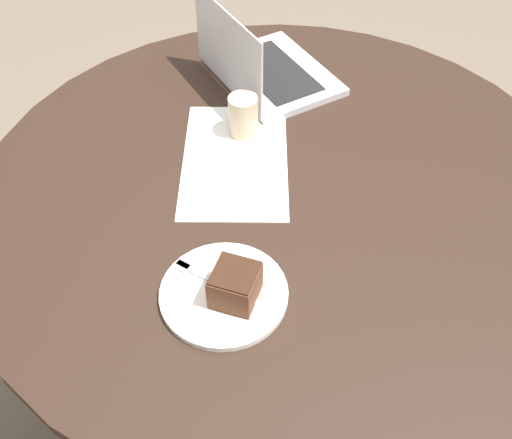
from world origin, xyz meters
TOP-DOWN VIEW (x-y plane):
  - ground_plane at (0.00, 0.00)m, footprint 12.00×12.00m
  - dining_table at (0.00, 0.00)m, footprint 1.30×1.30m
  - paper_document at (0.02, 0.12)m, footprint 0.43×0.35m
  - plate at (-0.32, -0.01)m, footprint 0.23×0.23m
  - cake_slice at (-0.32, -0.04)m, footprint 0.08×0.08m
  - fork at (-0.30, 0.03)m, footprint 0.05×0.17m
  - coffee_glass at (0.11, 0.14)m, footprint 0.07×0.07m
  - laptop at (0.32, 0.18)m, footprint 0.39×0.40m

SIDE VIEW (x-z plane):
  - ground_plane at x=0.00m, z-range 0.00..0.00m
  - dining_table at x=0.00m, z-range 0.24..0.97m
  - paper_document at x=0.02m, z-range 0.73..0.73m
  - plate at x=-0.32m, z-range 0.73..0.74m
  - fork at x=-0.30m, z-range 0.74..0.75m
  - laptop at x=0.32m, z-range 0.66..0.87m
  - cake_slice at x=-0.32m, z-range 0.74..0.81m
  - coffee_glass at x=0.11m, z-range 0.73..0.83m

